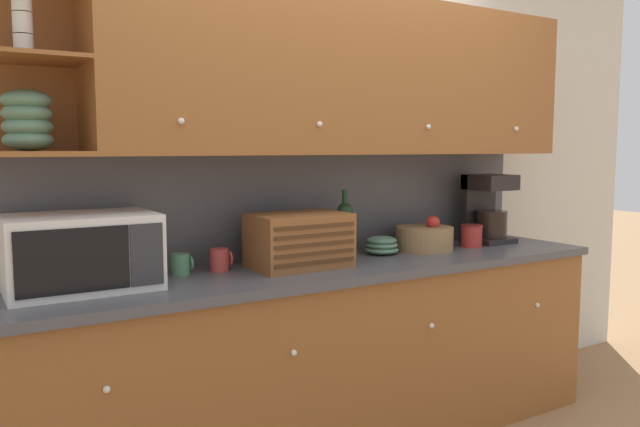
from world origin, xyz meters
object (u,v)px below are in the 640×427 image
storage_canister (471,236)px  wine_bottle (345,227)px  coffee_maker (487,208)px  bowl_stack_on_counter (382,245)px  mug_blue_second (181,264)px  mug (220,260)px  microwave (81,252)px  bread_box (299,240)px  fruit_basket (425,238)px

storage_canister → wine_bottle: bearing=171.8°
coffee_maker → bowl_stack_on_counter: bearing=-178.8°
wine_bottle → storage_canister: 0.79m
mug_blue_second → mug: mug is taller
mug_blue_second → wine_bottle: wine_bottle is taller
microwave → storage_canister: bearing=-0.9°
bread_box → bowl_stack_on_counter: bearing=8.9°
fruit_basket → storage_canister: size_ratio=2.49×
wine_bottle → storage_canister: wine_bottle is taller
mug → bowl_stack_on_counter: 0.89m
bowl_stack_on_counter → fruit_basket: (0.27, -0.02, 0.02)m
fruit_basket → mug_blue_second: bearing=178.0°
microwave → bowl_stack_on_counter: bearing=1.5°
bread_box → bowl_stack_on_counter: 0.56m
mug_blue_second → bread_box: 0.54m
bowl_stack_on_counter → coffee_maker: size_ratio=0.45×
storage_canister → coffee_maker: coffee_maker is taller
wine_bottle → fruit_basket: wine_bottle is taller
bowl_stack_on_counter → mug_blue_second: bearing=178.7°
fruit_basket → storage_canister: bearing=-9.3°
bread_box → microwave: bearing=177.2°
wine_bottle → fruit_basket: (0.48, -0.06, -0.09)m
microwave → fruit_basket: microwave is taller
coffee_maker → microwave: bearing=-178.6°
mug_blue_second → mug: bearing=-2.1°
mug → storage_canister: size_ratio=0.82×
mug → coffee_maker: size_ratio=0.26×
microwave → fruit_basket: 1.77m
mug → bowl_stack_on_counter: size_ratio=0.57×
fruit_basket → storage_canister: (0.30, -0.05, -0.00)m
wine_bottle → bowl_stack_on_counter: size_ratio=1.91×
mug_blue_second → fruit_basket: size_ratio=0.30×
bread_box → wine_bottle: wine_bottle is taller
bread_box → fruit_basket: (0.81, 0.06, -0.06)m
microwave → coffee_maker: (2.27, 0.06, 0.05)m
bread_box → storage_canister: (1.11, 0.01, -0.06)m
bread_box → fruit_basket: bread_box is taller
mug_blue_second → storage_canister: storage_canister is taller
mug_blue_second → bowl_stack_on_counter: bearing=-1.3°
mug → storage_canister: 1.47m
mug → bread_box: 0.37m
storage_canister → bread_box: bearing=-179.3°
bread_box → coffee_maker: (1.32, 0.10, 0.07)m
mug_blue_second → mug: (0.18, -0.01, 0.00)m
bowl_stack_on_counter → coffee_maker: 0.79m
fruit_basket → microwave: bearing=-179.4°
microwave → fruit_basket: (1.76, 0.02, -0.08)m
bowl_stack_on_counter → storage_canister: bearing=-7.1°
microwave → coffee_maker: bearing=1.4°
mug_blue_second → mug: 0.18m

